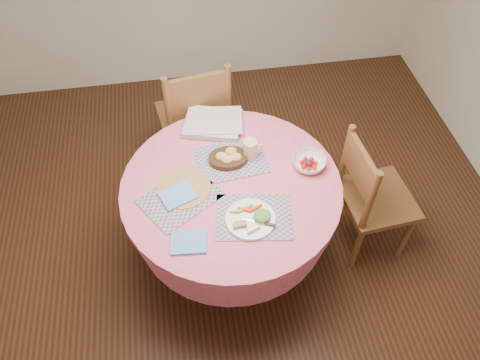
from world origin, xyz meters
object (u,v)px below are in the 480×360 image
object	(u,v)px
chair_back	(196,118)
wicker_trivet	(184,188)
bread_bowl	(229,157)
latte_mug	(251,149)
fruit_bowl	(309,163)
dinner_plate	(252,219)
dining_table	(232,206)
chair_right	(371,196)

from	to	relation	value
chair_back	wicker_trivet	distance (m)	0.83
bread_bowl	latte_mug	distance (m)	0.14
fruit_bowl	dinner_plate	bearing A→B (deg)	-140.06
dining_table	wicker_trivet	world-z (taller)	wicker_trivet
wicker_trivet	dinner_plate	world-z (taller)	dinner_plate
dining_table	chair_back	xyz separation A→B (m)	(-0.13, 0.81, -0.01)
dining_table	wicker_trivet	bearing A→B (deg)	176.73
dinner_plate	bread_bowl	size ratio (longest dim) A/B	1.14
dining_table	chair_right	xyz separation A→B (m)	(0.86, -0.02, -0.06)
dining_table	chair_right	world-z (taller)	chair_right
chair_back	dining_table	bearing A→B (deg)	90.29
wicker_trivet	dinner_plate	size ratio (longest dim) A/B	1.14
dining_table	dinner_plate	world-z (taller)	dinner_plate
dining_table	dinner_plate	size ratio (longest dim) A/B	4.72
chair_right	latte_mug	distance (m)	0.82
chair_right	dinner_plate	world-z (taller)	chair_right
chair_right	bread_bowl	xyz separation A→B (m)	(-0.85, 0.20, 0.29)
wicker_trivet	fruit_bowl	world-z (taller)	fruit_bowl
dining_table	chair_right	size ratio (longest dim) A/B	1.31
chair_back	fruit_bowl	bearing A→B (deg)	119.43
dinner_plate	latte_mug	bearing A→B (deg)	80.84
dinner_plate	fruit_bowl	size ratio (longest dim) A/B	1.07
wicker_trivet	dinner_plate	xyz separation A→B (m)	(0.33, -0.28, 0.02)
chair_right	fruit_bowl	xyz separation A→B (m)	(-0.40, 0.08, 0.29)
latte_mug	wicker_trivet	bearing A→B (deg)	-156.85
dining_table	chair_back	size ratio (longest dim) A/B	1.20
chair_back	bread_bowl	distance (m)	0.69
bread_bowl	chair_right	bearing A→B (deg)	-12.96
dining_table	latte_mug	distance (m)	0.35
chair_right	latte_mug	size ratio (longest dim) A/B	7.79
chair_back	bread_bowl	xyz separation A→B (m)	(0.14, -0.63, 0.24)
chair_back	bread_bowl	bearing A→B (deg)	93.79
dining_table	chair_back	distance (m)	0.82
chair_right	chair_back	bearing A→B (deg)	45.35
chair_right	bread_bowl	bearing A→B (deg)	72.25
chair_right	chair_back	world-z (taller)	chair_back
dining_table	latte_mug	xyz separation A→B (m)	(0.14, 0.19, 0.26)
dinner_plate	bread_bowl	world-z (taller)	bread_bowl
chair_back	dinner_plate	distance (m)	1.11
latte_mug	chair_back	bearing A→B (deg)	113.71
dining_table	fruit_bowl	bearing A→B (deg)	7.79
dining_table	fruit_bowl	distance (m)	0.51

